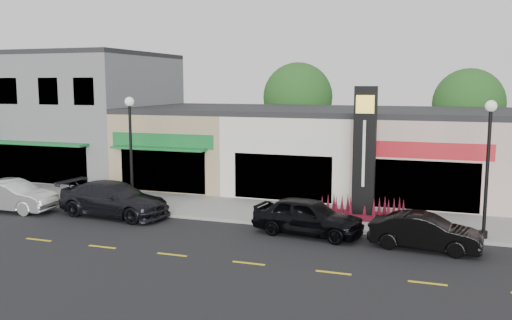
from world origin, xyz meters
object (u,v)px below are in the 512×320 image
(car_white_van, at_px, (11,196))
(car_black_sedan, at_px, (308,216))
(lamp_west_near, at_px, (131,141))
(car_black_conv, at_px, (425,232))
(pylon_sign, at_px, (364,172))
(car_dark_sedan, at_px, (114,199))
(lamp_east_near, at_px, (488,155))

(car_white_van, bearing_deg, car_black_sedan, -89.48)
(lamp_west_near, height_order, car_black_conv, lamp_west_near)
(car_white_van, height_order, car_black_conv, car_white_van)
(pylon_sign, xyz_separation_m, car_black_sedan, (-1.87, -2.98, -1.49))
(car_dark_sedan, relative_size, car_black_sedan, 1.21)
(lamp_east_near, height_order, car_white_van, lamp_east_near)
(lamp_west_near, height_order, lamp_east_near, same)
(lamp_west_near, relative_size, car_black_conv, 1.33)
(car_white_van, height_order, car_black_sedan, car_black_sedan)
(car_white_van, xyz_separation_m, car_black_sedan, (14.89, 0.51, 0.02))
(lamp_west_near, height_order, car_dark_sedan, lamp_west_near)
(car_black_conv, bearing_deg, lamp_west_near, 88.69)
(pylon_sign, distance_m, car_black_sedan, 3.82)
(car_white_van, distance_m, car_black_sedan, 14.90)
(pylon_sign, distance_m, car_black_conv, 4.78)
(lamp_west_near, relative_size, lamp_east_near, 1.00)
(lamp_east_near, bearing_deg, car_dark_sedan, -176.30)
(lamp_east_near, height_order, car_dark_sedan, lamp_east_near)
(lamp_east_near, distance_m, car_dark_sedan, 16.59)
(car_black_sedan, bearing_deg, car_dark_sedan, 97.63)
(lamp_west_near, distance_m, pylon_sign, 11.19)
(lamp_west_near, distance_m, car_dark_sedan, 2.89)
(pylon_sign, relative_size, car_black_conv, 1.46)
(lamp_east_near, bearing_deg, car_white_van, -175.29)
(lamp_east_near, bearing_deg, pylon_sign, 161.25)
(car_black_sedan, height_order, car_black_conv, car_black_sedan)
(car_black_sedan, bearing_deg, lamp_west_near, 91.00)
(lamp_west_near, xyz_separation_m, car_black_sedan, (9.13, -1.29, -2.69))
(pylon_sign, bearing_deg, car_white_van, -168.24)
(pylon_sign, distance_m, car_white_van, 17.18)
(lamp_east_near, xyz_separation_m, car_black_sedan, (-6.87, -1.29, -2.69))
(lamp_east_near, bearing_deg, car_black_conv, -140.22)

